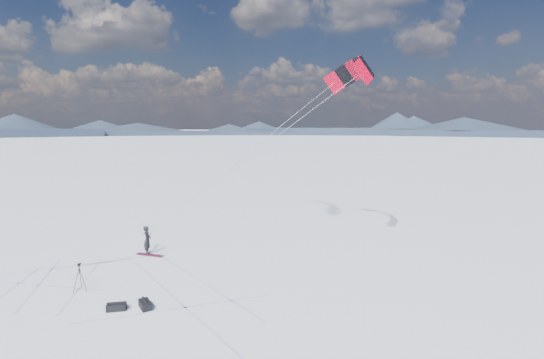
% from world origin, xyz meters
% --- Properties ---
extents(ground, '(1800.00, 1800.00, 0.00)m').
position_xyz_m(ground, '(0.00, 0.00, 0.00)').
color(ground, white).
extents(horizon_hills, '(704.00, 704.00, 8.00)m').
position_xyz_m(horizon_hills, '(-0.00, 0.00, 2.97)').
color(horizon_hills, black).
rests_on(horizon_hills, ground).
extents(snow_tracks, '(17.62, 14.39, 0.01)m').
position_xyz_m(snow_tracks, '(-0.56, -0.72, 0.00)').
color(snow_tracks, '#B1BADB').
rests_on(snow_tracks, ground).
extents(snowkiter, '(0.56, 0.69, 1.64)m').
position_xyz_m(snowkiter, '(-0.80, 4.27, 0.00)').
color(snowkiter, black).
rests_on(snowkiter, ground).
extents(snowboard, '(1.70, 0.46, 0.04)m').
position_xyz_m(snowboard, '(-0.56, 4.09, 0.02)').
color(snowboard, maroon).
rests_on(snowboard, ground).
extents(tripod, '(0.51, 0.58, 1.28)m').
position_xyz_m(tripod, '(-0.96, -1.02, 0.82)').
color(tripod, black).
rests_on(tripod, ground).
extents(gear_bag_a, '(0.82, 0.63, 0.33)m').
position_xyz_m(gear_bag_a, '(1.72, -2.27, 0.15)').
color(gear_bag_a, black).
rests_on(gear_bag_a, ground).
extents(gear_bag_b, '(0.81, 0.82, 0.36)m').
position_xyz_m(gear_bag_b, '(2.72, -1.84, 0.15)').
color(gear_bag_b, black).
rests_on(gear_bag_b, ground).
extents(power_kite, '(12.56, 7.01, 10.04)m').
position_xyz_m(power_kite, '(10.33, 8.50, 10.31)').
color(power_kite, '#BD031D').
rests_on(power_kite, ground).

